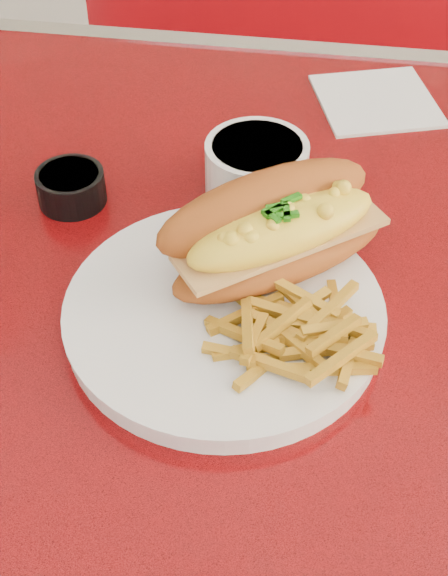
# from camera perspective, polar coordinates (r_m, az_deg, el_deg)

# --- Properties ---
(diner_table) EXTENTS (1.23, 0.83, 0.77)m
(diner_table) POSITION_cam_1_polar(r_m,az_deg,el_deg) (0.83, 12.27, -7.82)
(diner_table) COLOR red
(diner_table) RESTS_ON ground
(booth_bench_far) EXTENTS (1.20, 0.51, 0.90)m
(booth_bench_far) POSITION_cam_1_polar(r_m,az_deg,el_deg) (1.64, 10.51, 7.78)
(booth_bench_far) COLOR maroon
(booth_bench_far) RESTS_ON ground
(dinner_plate) EXTENTS (0.32, 0.32, 0.02)m
(dinner_plate) POSITION_cam_1_polar(r_m,az_deg,el_deg) (0.65, 0.00, -1.86)
(dinner_plate) COLOR white
(dinner_plate) RESTS_ON diner_table
(mac_hoagie) EXTENTS (0.22, 0.20, 0.09)m
(mac_hoagie) POSITION_cam_1_polar(r_m,az_deg,el_deg) (0.66, 3.67, 4.17)
(mac_hoagie) COLOR #A4501A
(mac_hoagie) RESTS_ON dinner_plate
(fries_pile) EXTENTS (0.11, 0.10, 0.03)m
(fries_pile) POSITION_cam_1_polar(r_m,az_deg,el_deg) (0.61, 4.97, -2.91)
(fries_pile) COLOR gold
(fries_pile) RESTS_ON dinner_plate
(fork) EXTENTS (0.03, 0.14, 0.00)m
(fork) POSITION_cam_1_polar(r_m,az_deg,el_deg) (0.67, 5.81, 0.36)
(fork) COLOR silver
(fork) RESTS_ON dinner_plate
(gravy_ramekin) EXTENTS (0.12, 0.12, 0.05)m
(gravy_ramekin) POSITION_cam_1_polar(r_m,az_deg,el_deg) (0.77, 2.33, 8.57)
(gravy_ramekin) COLOR white
(gravy_ramekin) RESTS_ON diner_table
(sauce_cup_left) EXTENTS (0.07, 0.07, 0.03)m
(sauce_cup_left) POSITION_cam_1_polar(r_m,az_deg,el_deg) (0.78, -10.83, 7.15)
(sauce_cup_left) COLOR black
(sauce_cup_left) RESTS_ON diner_table
(paper_napkin) EXTENTS (0.16, 0.16, 0.00)m
(paper_napkin) POSITION_cam_1_polar(r_m,az_deg,el_deg) (0.93, 10.78, 12.95)
(paper_napkin) COLOR white
(paper_napkin) RESTS_ON diner_table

